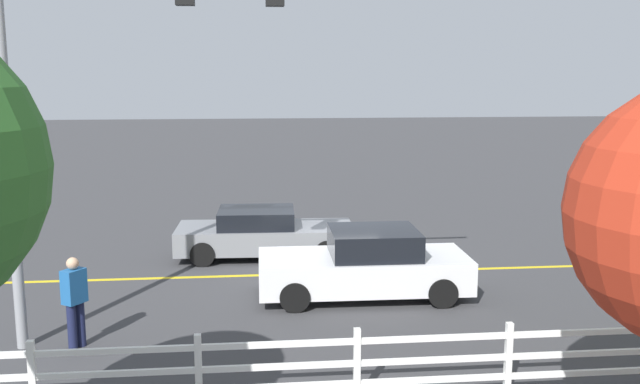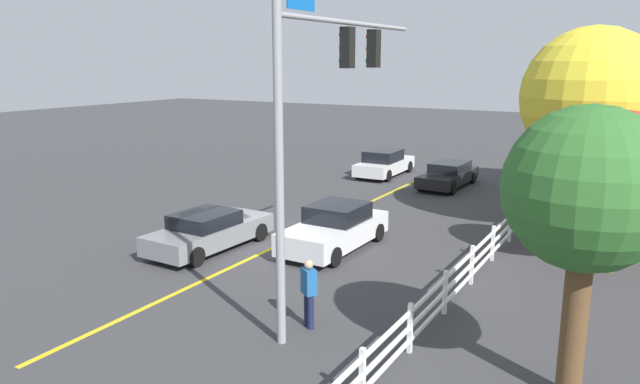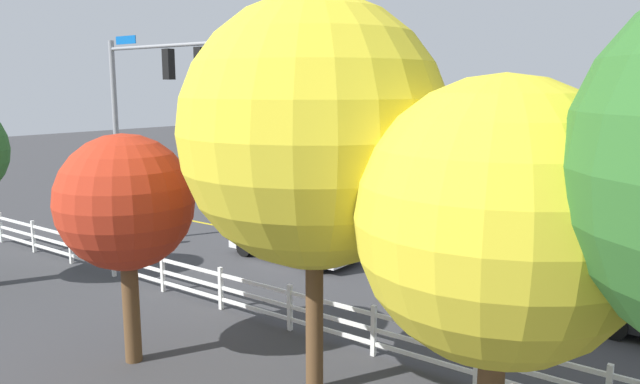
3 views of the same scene
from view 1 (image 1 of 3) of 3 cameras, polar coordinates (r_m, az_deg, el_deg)
The scene contains 7 objects.
ground_plane at distance 17.50m, azimuth 1.32°, elevation -6.64°, with size 120.00×120.00×0.00m, color #38383A.
lane_center_stripe at distance 18.42m, azimuth 13.83°, elevation -6.08°, with size 28.00×0.16×0.01m, color gold.
signal_assembly at distance 12.74m, azimuth -16.48°, elevation 11.00°, with size 6.88×0.37×7.59m.
car_1 at distance 15.59m, azimuth 3.73°, elevation -5.99°, with size 4.64×2.05×1.52m.
car_2 at distance 18.94m, azimuth -4.64°, elevation -3.40°, with size 4.79×2.09×1.32m.
pedestrian at distance 13.40m, azimuth -19.40°, elevation -8.21°, with size 0.44×0.48×1.69m.
white_rail_fence at distance 11.90m, azimuth 20.57°, elevation -12.25°, with size 26.10×0.10×1.15m.
Camera 1 is at (2.12, 16.66, 4.93)m, focal length 39.19 mm.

